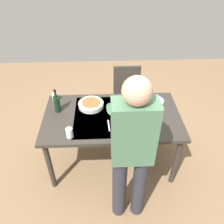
% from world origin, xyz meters
% --- Properties ---
extents(ground_plane, '(6.00, 6.00, 0.00)m').
position_xyz_m(ground_plane, '(0.00, 0.00, 0.00)').
color(ground_plane, '#846647').
extents(dining_table, '(1.58, 0.88, 0.78)m').
position_xyz_m(dining_table, '(0.00, 0.00, 0.70)').
color(dining_table, '#332D28').
rests_on(dining_table, ground_plane).
extents(chair_near, '(0.40, 0.40, 0.91)m').
position_xyz_m(chair_near, '(-0.26, -0.82, 0.53)').
color(chair_near, black).
rests_on(chair_near, ground_plane).
extents(person_server, '(0.42, 0.61, 1.69)m').
position_xyz_m(person_server, '(-0.14, 0.70, 0.96)').
color(person_server, '#2D2D38').
rests_on(person_server, ground_plane).
extents(wine_bottle, '(0.07, 0.07, 0.30)m').
position_xyz_m(wine_bottle, '(0.63, -0.11, 0.89)').
color(wine_bottle, black).
rests_on(wine_bottle, dining_table).
extents(wine_glass_left, '(0.07, 0.07, 0.15)m').
position_xyz_m(wine_glass_left, '(-0.28, -0.32, 0.88)').
color(wine_glass_left, white).
rests_on(wine_glass_left, dining_table).
extents(water_cup_near_left, '(0.07, 0.07, 0.10)m').
position_xyz_m(water_cup_near_left, '(0.70, -0.33, 0.83)').
color(water_cup_near_left, silver).
rests_on(water_cup_near_left, dining_table).
extents(water_cup_near_right, '(0.07, 0.07, 0.11)m').
position_xyz_m(water_cup_near_right, '(0.45, 0.33, 0.83)').
color(water_cup_near_right, silver).
rests_on(water_cup_near_right, dining_table).
extents(serving_bowl_pasta, '(0.30, 0.30, 0.07)m').
position_xyz_m(serving_bowl_pasta, '(0.25, -0.18, 0.81)').
color(serving_bowl_pasta, white).
rests_on(serving_bowl_pasta, dining_table).
extents(dinner_plate_near, '(0.23, 0.23, 0.01)m').
position_xyz_m(dinner_plate_near, '(-0.54, -0.26, 0.78)').
color(dinner_plate_near, white).
rests_on(dinner_plate_near, dining_table).
extents(table_fork, '(0.02, 0.18, 0.00)m').
position_xyz_m(table_fork, '(0.04, 0.18, 0.78)').
color(table_fork, silver).
rests_on(table_fork, dining_table).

